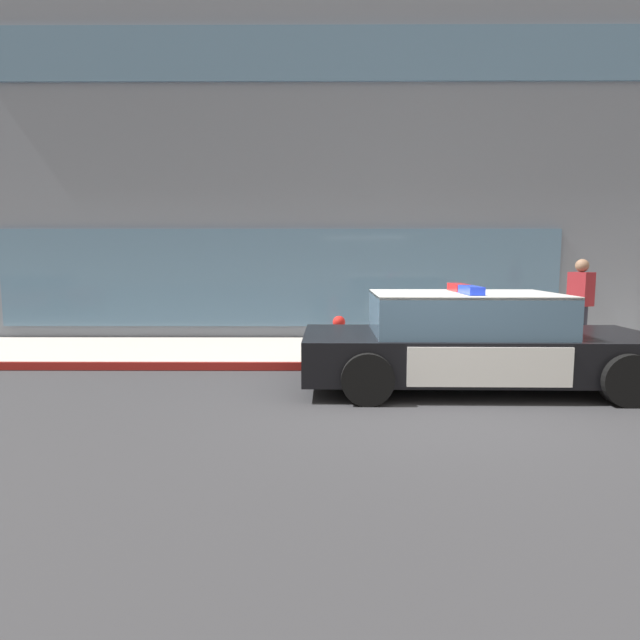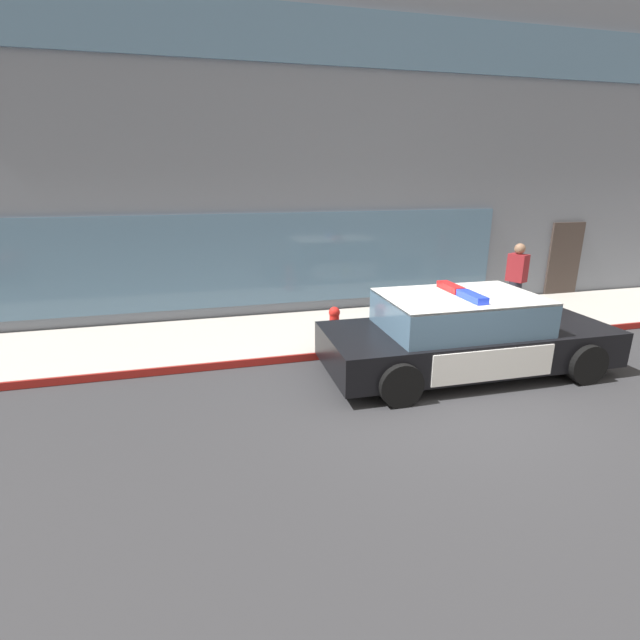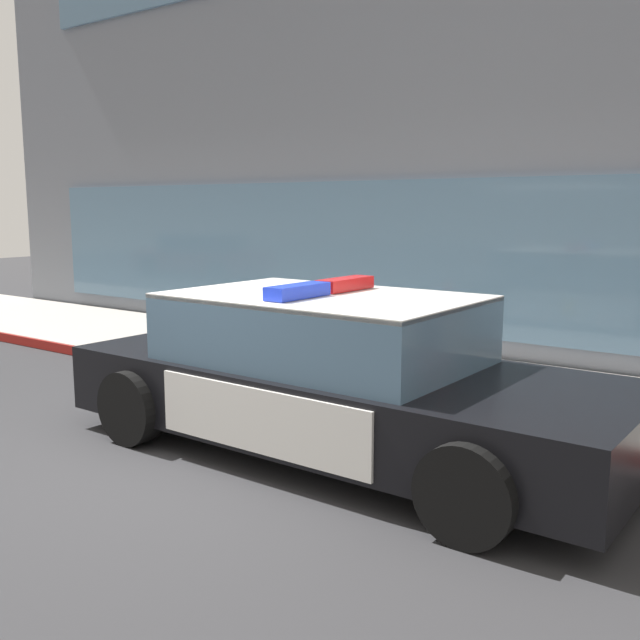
# 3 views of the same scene
# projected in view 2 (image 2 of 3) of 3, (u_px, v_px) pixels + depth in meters

# --- Properties ---
(ground) EXTENTS (48.00, 48.00, 0.00)m
(ground) POSITION_uv_depth(u_px,v_px,m) (434.00, 396.00, 7.31)
(ground) COLOR #303033
(sidewalk) EXTENTS (48.00, 2.73, 0.15)m
(sidewalk) POSITION_uv_depth(u_px,v_px,m) (364.00, 328.00, 10.31)
(sidewalk) COLOR #B2ADA3
(sidewalk) RESTS_ON ground
(curb_red_paint) EXTENTS (28.80, 0.04, 0.14)m
(curb_red_paint) POSITION_uv_depth(u_px,v_px,m) (388.00, 349.00, 9.04)
(curb_red_paint) COLOR maroon
(curb_red_paint) RESTS_ON ground
(storefront_building) EXTENTS (20.17, 9.87, 8.44)m
(storefront_building) POSITION_uv_depth(u_px,v_px,m) (308.00, 146.00, 14.97)
(storefront_building) COLOR slate
(storefront_building) RESTS_ON ground
(police_cruiser) EXTENTS (5.00, 2.18, 1.49)m
(police_cruiser) POSITION_uv_depth(u_px,v_px,m) (464.00, 334.00, 8.05)
(police_cruiser) COLOR black
(police_cruiser) RESTS_ON ground
(fire_hydrant) EXTENTS (0.34, 0.39, 0.73)m
(fire_hydrant) POSITION_uv_depth(u_px,v_px,m) (335.00, 325.00, 9.11)
(fire_hydrant) COLOR red
(fire_hydrant) RESTS_ON sidewalk
(pedestrian_on_sidewalk) EXTENTS (0.40, 0.47, 1.71)m
(pedestrian_on_sidewalk) POSITION_uv_depth(u_px,v_px,m) (516.00, 281.00, 10.60)
(pedestrian_on_sidewalk) COLOR #23232D
(pedestrian_on_sidewalk) RESTS_ON sidewalk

